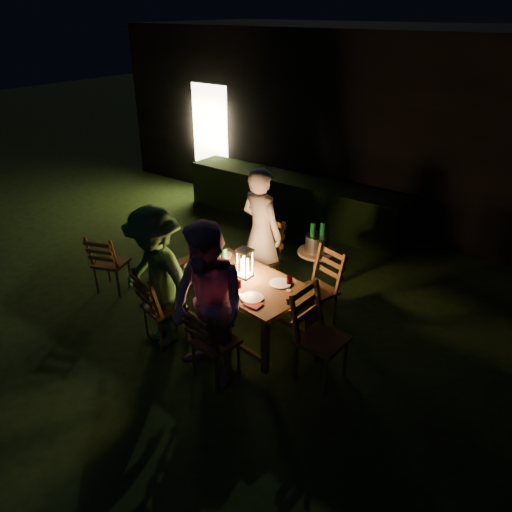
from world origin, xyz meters
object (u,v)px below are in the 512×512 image
Objects in this scene: chair_far_left at (259,271)px; chair_spare at (112,272)px; person_opp_right at (208,307)px; bottle_bucket_a at (312,240)px; chair_near_left at (164,318)px; chair_far_right at (316,301)px; ice_bucket at (317,243)px; dining_table at (239,282)px; chair_end at (320,352)px; person_house_side at (261,233)px; lantern at (245,265)px; bottle_bucket_b at (322,240)px; bottle_table at (224,259)px; side_table at (316,256)px; chair_near_right at (214,353)px; person_opp_left at (156,279)px.

chair_far_left is 2.00m from chair_spare.
person_opp_right is 5.47× the size of bottle_bucket_a.
chair_near_left is 1.84m from chair_far_right.
ice_bucket is (-0.34, 0.55, 0.48)m from chair_far_right.
bottle_bucket_a is at bearing 85.89° from dining_table.
chair_end is at bearing -57.77° from ice_bucket.
chair_near_left is 0.56× the size of person_house_side.
chair_end is 1.30m from lantern.
bottle_bucket_b reaches higher than chair_far_right.
lantern is at bearing 65.00° from chair_near_left.
bottle_table is 1.37m from bottle_bucket_b.
bottle_bucket_a is (-0.05, -0.04, 0.24)m from side_table.
bottle_bucket_b is at bearing -142.51° from chair_far_left.
lantern is (0.38, -0.84, -0.00)m from person_house_side.
bottle_table is at bearing -114.43° from bottle_bucket_a.
chair_spare is at bearing -179.61° from chair_near_left.
person_house_side is (-0.64, 1.71, 0.59)m from chair_near_right.
bottle_table reaches higher than chair_spare.
person_opp_left is at bearing -37.15° from chair_spare.
dining_table is at bearing 61.91° from chair_far_right.
dining_table is 0.95m from person_opp_left.
chair_end is at bearing 152.30° from chair_far_left.
chair_far_right reaches higher than chair_near_right.
chair_near_left is at bearing 89.92° from person_house_side.
person_house_side reaches higher than bottle_table.
chair_far_left reaches higher than chair_spare.
person_house_side is 0.92m from lantern.
chair_far_left is 1.18× the size of chair_spare.
bottle_bucket_b is (0.10, 0.08, 0.00)m from bottle_bucket_a.
chair_near_right reaches higher than side_table.
ice_bucket is at bearing -90.00° from side_table.
lantern reaches higher than bottle_bucket_a.
chair_near_right is at bearing -88.46° from bottle_bucket_a.
lantern is (-0.61, -0.63, 0.58)m from chair_far_right.
chair_near_right reaches higher than chair_spare.
person_opp_left reaches higher than side_table.
chair_near_right is 1.04× the size of chair_spare.
dining_table is 2.02× the size of chair_spare.
chair_near_right is at bearing 6.53° from chair_near_left.
person_house_side is (1.65, 1.20, 0.60)m from chair_spare.
ice_bucket is at bearing 84.09° from dining_table.
chair_far_right is at bearing 86.31° from person_opp_right.
chair_spare is 0.54× the size of person_opp_left.
person_opp_left is 5.21× the size of bottle_bucket_a.
bottle_table is at bearing -115.69° from side_table.
ice_bucket is (0.32, 1.22, 0.13)m from dining_table.
ice_bucket is at bearing -143.00° from person_house_side.
person_opp_right is at bearing 0.00° from person_opp_left.
person_opp_left reaches higher than bottle_bucket_b.
bottle_bucket_b reaches higher than chair_near_left.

